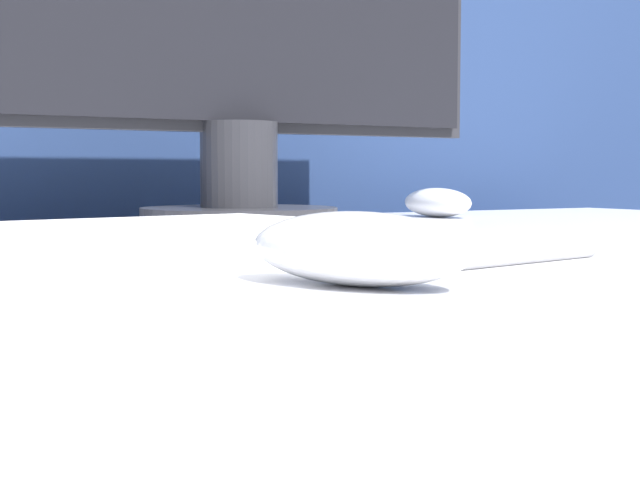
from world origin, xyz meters
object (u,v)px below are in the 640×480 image
at_px(monitor, 238,27).
at_px(computer_mouse_far, 437,202).
at_px(computer_mouse_near, 357,248).
at_px(keyboard, 54,242).

relative_size(monitor, computer_mouse_far, 4.75).
bearing_deg(computer_mouse_near, monitor, 47.56).
distance_m(keyboard, computer_mouse_far, 0.69).
xyz_separation_m(computer_mouse_near, monitor, (0.18, 0.55, 0.20)).
bearing_deg(computer_mouse_far, keyboard, -147.93).
distance_m(computer_mouse_near, keyboard, 0.25).
height_order(computer_mouse_near, keyboard, computer_mouse_near).
relative_size(keyboard, monitor, 0.66).
bearing_deg(computer_mouse_far, computer_mouse_near, -129.13).
bearing_deg(computer_mouse_far, monitor, -172.34).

